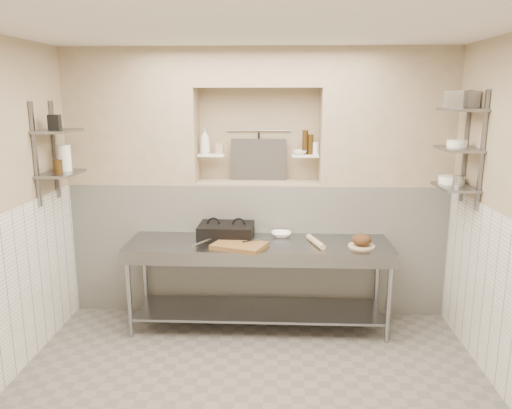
# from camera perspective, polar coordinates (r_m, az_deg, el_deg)

# --- Properties ---
(floor) EXTENTS (4.00, 3.90, 0.10)m
(floor) POSITION_cam_1_polar(r_m,az_deg,el_deg) (4.27, -0.78, -21.45)
(floor) COLOR slate
(floor) RESTS_ON ground
(ceiling) EXTENTS (4.00, 3.90, 0.10)m
(ceiling) POSITION_cam_1_polar(r_m,az_deg,el_deg) (3.58, -0.93, 20.79)
(ceiling) COLOR silver
(ceiling) RESTS_ON ground
(wall_back) EXTENTS (4.00, 0.10, 2.80)m
(wall_back) POSITION_cam_1_polar(r_m,az_deg,el_deg) (5.62, 0.36, 2.91)
(wall_back) COLOR tan
(wall_back) RESTS_ON ground
(wall_front) EXTENTS (4.00, 0.10, 2.80)m
(wall_front) POSITION_cam_1_polar(r_m,az_deg,el_deg) (1.81, -4.80, -18.53)
(wall_front) COLOR tan
(wall_front) RESTS_ON ground
(backwall_lower) EXTENTS (4.00, 0.40, 1.40)m
(backwall_lower) POSITION_cam_1_polar(r_m,az_deg,el_deg) (5.54, 0.25, -4.68)
(backwall_lower) COLOR white
(backwall_lower) RESTS_ON floor
(alcove_sill) EXTENTS (1.30, 0.40, 0.02)m
(alcove_sill) POSITION_cam_1_polar(r_m,az_deg,el_deg) (5.37, 0.25, 2.58)
(alcove_sill) COLOR tan
(alcove_sill) RESTS_ON backwall_lower
(backwall_pillar_left) EXTENTS (1.35, 0.40, 1.40)m
(backwall_pillar_left) POSITION_cam_1_polar(r_m,az_deg,el_deg) (5.51, -13.85, 9.70)
(backwall_pillar_left) COLOR tan
(backwall_pillar_left) RESTS_ON backwall_lower
(backwall_pillar_right) EXTENTS (1.35, 0.40, 1.40)m
(backwall_pillar_right) POSITION_cam_1_polar(r_m,az_deg,el_deg) (5.41, 14.64, 9.61)
(backwall_pillar_right) COLOR tan
(backwall_pillar_right) RESTS_ON backwall_lower
(backwall_header) EXTENTS (1.30, 0.40, 0.40)m
(backwall_header) POSITION_cam_1_polar(r_m,az_deg,el_deg) (5.30, 0.27, 15.36)
(backwall_header) COLOR tan
(backwall_header) RESTS_ON backwall_lower
(alcove_shelf_left) EXTENTS (0.28, 0.16, 0.02)m
(alcove_shelf_left) POSITION_cam_1_polar(r_m,az_deg,el_deg) (5.37, -5.11, 5.66)
(alcove_shelf_left) COLOR white
(alcove_shelf_left) RESTS_ON backwall_lower
(alcove_shelf_right) EXTENTS (0.28, 0.16, 0.02)m
(alcove_shelf_right) POSITION_cam_1_polar(r_m,az_deg,el_deg) (5.33, 5.66, 5.60)
(alcove_shelf_right) COLOR white
(alcove_shelf_right) RESTS_ON backwall_lower
(utensil_rail) EXTENTS (0.70, 0.02, 0.02)m
(utensil_rail) POSITION_cam_1_polar(r_m,az_deg,el_deg) (5.47, 0.33, 8.46)
(utensil_rail) COLOR gray
(utensil_rail) RESTS_ON wall_back
(hanging_steel) EXTENTS (0.02, 0.02, 0.30)m
(hanging_steel) POSITION_cam_1_polar(r_m,az_deg,el_deg) (5.47, 0.32, 6.67)
(hanging_steel) COLOR black
(hanging_steel) RESTS_ON utensil_rail
(splash_panel) EXTENTS (0.60, 0.08, 0.45)m
(splash_panel) POSITION_cam_1_polar(r_m,az_deg,el_deg) (5.43, 0.30, 5.15)
(splash_panel) COLOR #383330
(splash_panel) RESTS_ON alcove_sill
(shelf_rail_left_a) EXTENTS (0.03, 0.03, 0.95)m
(shelf_rail_left_a) POSITION_cam_1_polar(r_m,az_deg,el_deg) (5.29, -22.00, 5.79)
(shelf_rail_left_a) COLOR slate
(shelf_rail_left_a) RESTS_ON wall_left
(shelf_rail_left_b) EXTENTS (0.03, 0.03, 0.95)m
(shelf_rail_left_b) POSITION_cam_1_polar(r_m,az_deg,el_deg) (4.93, -23.90, 5.21)
(shelf_rail_left_b) COLOR slate
(shelf_rail_left_b) RESTS_ON wall_left
(wall_shelf_left_lower) EXTENTS (0.30, 0.50, 0.02)m
(wall_shelf_left_lower) POSITION_cam_1_polar(r_m,az_deg,el_deg) (5.08, -21.35, 3.32)
(wall_shelf_left_lower) COLOR slate
(wall_shelf_left_lower) RESTS_ON wall_left
(wall_shelf_left_upper) EXTENTS (0.30, 0.50, 0.03)m
(wall_shelf_left_upper) POSITION_cam_1_polar(r_m,az_deg,el_deg) (5.04, -21.71, 7.82)
(wall_shelf_left_upper) COLOR slate
(wall_shelf_left_upper) RESTS_ON wall_left
(shelf_rail_right_a) EXTENTS (0.03, 0.03, 1.05)m
(shelf_rail_right_a) POSITION_cam_1_polar(r_m,az_deg,el_deg) (5.12, 22.80, 6.10)
(shelf_rail_right_a) COLOR slate
(shelf_rail_right_a) RESTS_ON wall_right
(shelf_rail_right_b) EXTENTS (0.03, 0.03, 1.05)m
(shelf_rail_right_b) POSITION_cam_1_polar(r_m,az_deg,el_deg) (4.75, 24.44, 5.54)
(shelf_rail_right_b) COLOR slate
(shelf_rail_right_b) RESTS_ON wall_right
(wall_shelf_right_lower) EXTENTS (0.30, 0.50, 0.02)m
(wall_shelf_right_lower) POSITION_cam_1_polar(r_m,az_deg,el_deg) (4.94, 21.78, 1.87)
(wall_shelf_right_lower) COLOR slate
(wall_shelf_right_lower) RESTS_ON wall_right
(wall_shelf_right_mid) EXTENTS (0.30, 0.50, 0.02)m
(wall_shelf_right_mid) POSITION_cam_1_polar(r_m,az_deg,el_deg) (4.89, 22.11, 5.90)
(wall_shelf_right_mid) COLOR slate
(wall_shelf_right_mid) RESTS_ON wall_right
(wall_shelf_right_upper) EXTENTS (0.30, 0.50, 0.03)m
(wall_shelf_right_upper) POSITION_cam_1_polar(r_m,az_deg,el_deg) (4.87, 22.45, 9.99)
(wall_shelf_right_upper) COLOR slate
(wall_shelf_right_upper) RESTS_ON wall_right
(prep_table) EXTENTS (2.60, 0.70, 0.90)m
(prep_table) POSITION_cam_1_polar(r_m,az_deg,el_deg) (5.02, 0.31, -7.22)
(prep_table) COLOR gray
(prep_table) RESTS_ON floor
(panini_press) EXTENTS (0.56, 0.41, 0.15)m
(panini_press) POSITION_cam_1_polar(r_m,az_deg,el_deg) (5.07, -3.42, -3.08)
(panini_press) COLOR black
(panini_press) RESTS_ON prep_table
(cutting_board) EXTENTS (0.57, 0.48, 0.04)m
(cutting_board) POSITION_cam_1_polar(r_m,az_deg,el_deg) (4.78, -1.92, -4.71)
(cutting_board) COLOR brown
(cutting_board) RESTS_ON prep_table
(knife_blade) EXTENTS (0.26, 0.18, 0.01)m
(knife_blade) POSITION_cam_1_polar(r_m,az_deg,el_deg) (4.86, -0.07, -4.09)
(knife_blade) COLOR gray
(knife_blade) RESTS_ON cutting_board
(tongs) EXTENTS (0.15, 0.23, 0.02)m
(tongs) POSITION_cam_1_polar(r_m,az_deg,el_deg) (4.78, -6.19, -4.32)
(tongs) COLOR gray
(tongs) RESTS_ON cutting_board
(mixing_bowl) EXTENTS (0.21, 0.21, 0.05)m
(mixing_bowl) POSITION_cam_1_polar(r_m,az_deg,el_deg) (5.15, 2.91, -3.42)
(mixing_bowl) COLOR white
(mixing_bowl) RESTS_ON prep_table
(rolling_pin) EXTENTS (0.17, 0.38, 0.06)m
(rolling_pin) POSITION_cam_1_polar(r_m,az_deg,el_deg) (4.90, 6.82, -4.25)
(rolling_pin) COLOR tan
(rolling_pin) RESTS_ON prep_table
(bread_board) EXTENTS (0.26, 0.26, 0.01)m
(bread_board) POSITION_cam_1_polar(r_m,az_deg,el_deg) (4.92, 11.97, -4.66)
(bread_board) COLOR tan
(bread_board) RESTS_ON prep_table
(bread_loaf) EXTENTS (0.19, 0.19, 0.11)m
(bread_loaf) POSITION_cam_1_polar(r_m,az_deg,el_deg) (4.90, 12.00, -3.95)
(bread_loaf) COLOR #4C2D19
(bread_loaf) RESTS_ON bread_board
(bottle_soap) EXTENTS (0.11, 0.11, 0.27)m
(bottle_soap) POSITION_cam_1_polar(r_m,az_deg,el_deg) (5.35, -5.87, 7.23)
(bottle_soap) COLOR white
(bottle_soap) RESTS_ON alcove_shelf_left
(jar_alcove) EXTENTS (0.08, 0.08, 0.11)m
(jar_alcove) POSITION_cam_1_polar(r_m,az_deg,el_deg) (5.35, -4.18, 6.39)
(jar_alcove) COLOR tan
(jar_alcove) RESTS_ON alcove_shelf_left
(bowl_alcove) EXTENTS (0.15, 0.15, 0.05)m
(bowl_alcove) POSITION_cam_1_polar(r_m,az_deg,el_deg) (5.31, 5.03, 5.97)
(bowl_alcove) COLOR white
(bowl_alcove) RESTS_ON alcove_shelf_right
(condiment_a) EXTENTS (0.06, 0.06, 0.21)m
(condiment_a) POSITION_cam_1_polar(r_m,az_deg,el_deg) (5.32, 6.28, 6.84)
(condiment_a) COLOR #311F0A
(condiment_a) RESTS_ON alcove_shelf_right
(condiment_b) EXTENTS (0.06, 0.06, 0.25)m
(condiment_b) POSITION_cam_1_polar(r_m,az_deg,el_deg) (5.33, 5.64, 7.10)
(condiment_b) COLOR #311F0A
(condiment_b) RESTS_ON alcove_shelf_right
(condiment_c) EXTENTS (0.08, 0.08, 0.13)m
(condiment_c) POSITION_cam_1_polar(r_m,az_deg,el_deg) (5.34, 6.79, 6.41)
(condiment_c) COLOR white
(condiment_c) RESTS_ON alcove_shelf_right
(jug_left) EXTENTS (0.12, 0.12, 0.25)m
(jug_left) POSITION_cam_1_polar(r_m,az_deg,el_deg) (5.15, -21.04, 4.99)
(jug_left) COLOR white
(jug_left) RESTS_ON wall_shelf_left_lower
(jar_left) EXTENTS (0.08, 0.08, 0.13)m
(jar_left) POSITION_cam_1_polar(r_m,az_deg,el_deg) (5.01, -21.71, 4.06)
(jar_left) COLOR #311F0A
(jar_left) RESTS_ON wall_shelf_left_lower
(box_left_upper) EXTENTS (0.11, 0.11, 0.14)m
(box_left_upper) POSITION_cam_1_polar(r_m,az_deg,el_deg) (4.98, -22.03, 8.70)
(box_left_upper) COLOR black
(box_left_upper) RESTS_ON wall_shelf_left_upper
(bowl_right) EXTENTS (0.22, 0.22, 0.07)m
(bowl_right) POSITION_cam_1_polar(r_m,az_deg,el_deg) (5.05, 21.35, 2.65)
(bowl_right) COLOR white
(bowl_right) RESTS_ON wall_shelf_right_lower
(canister_right) EXTENTS (0.11, 0.11, 0.11)m
(canister_right) POSITION_cam_1_polar(r_m,az_deg,el_deg) (4.85, 22.15, 2.45)
(canister_right) COLOR gray
(canister_right) RESTS_ON wall_shelf_right_lower
(bowl_right_mid) EXTENTS (0.18, 0.18, 0.07)m
(bowl_right_mid) POSITION_cam_1_polar(r_m,az_deg,el_deg) (4.92, 21.99, 6.49)
(bowl_right_mid) COLOR white
(bowl_right_mid) RESTS_ON wall_shelf_right_mid
(basket_right) EXTENTS (0.28, 0.30, 0.15)m
(basket_right) POSITION_cam_1_polar(r_m,az_deg,el_deg) (4.89, 22.45, 11.04)
(basket_right) COLOR gray
(basket_right) RESTS_ON wall_shelf_right_upper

